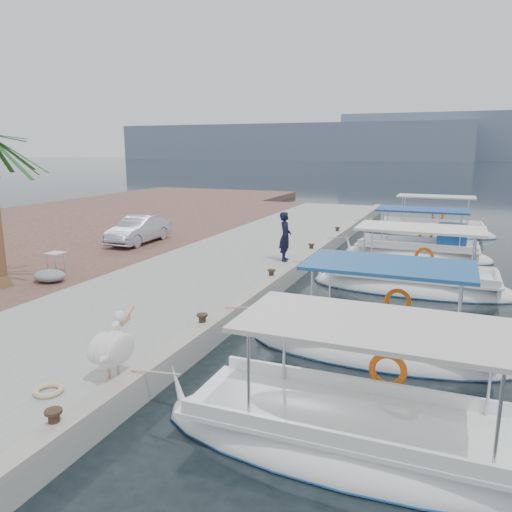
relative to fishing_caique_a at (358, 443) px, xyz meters
The scene contains 16 objects.
ground 7.70m from the fishing_caique_a, 122.21° to the left, with size 400.00×400.00×0.00m, color black.
concrete_quay 13.53m from the fishing_caique_a, 121.67° to the left, with size 6.00×40.00×0.50m, color gray.
quay_curb 12.31m from the fishing_caique_a, 110.58° to the left, with size 0.44×40.00×0.12m, color gray.
cobblestone_strip 16.71m from the fishing_caique_a, 136.43° to the left, with size 4.00×40.00×0.50m, color brown.
fishing_caique_a is the anchor object (origin of this frame).
fishing_caique_b 4.24m from the fishing_caique_a, 94.10° to the left, with size 6.43×2.44×2.83m.
fishing_caique_c 10.21m from the fishing_caique_a, 90.17° to the left, with size 6.98×2.35×2.83m.
fishing_caique_d 15.65m from the fishing_caique_a, 90.68° to the left, with size 6.45×2.16×2.83m.
fishing_caique_e 22.33m from the fishing_caique_a, 90.11° to the left, with size 6.95×2.00×2.83m.
mooring_bollards 9.19m from the fishing_caique_a, 119.06° to the left, with size 0.28×20.28×0.33m.
pelican 4.82m from the fishing_caique_a, behind, with size 0.74×1.58×1.22m.
fisherman 11.99m from the fishing_caique_a, 114.41° to the left, with size 0.71×0.46×1.94m, color black.
parked_car 17.25m from the fishing_caique_a, 136.44° to the left, with size 1.33×3.82×1.26m, color #A5ABBC.
tarp_bundle 12.25m from the fishing_caique_a, 156.28° to the left, with size 1.10×0.90×0.40m, color gray.
folding_table 13.35m from the fishing_caique_a, 153.33° to the left, with size 0.55×0.55×0.73m.
rope_coil 5.56m from the fishing_caique_a, 168.54° to the right, with size 0.54×0.54×0.10m, color #C6B284.
Camera 1 is at (5.29, -13.95, 4.87)m, focal length 35.00 mm.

